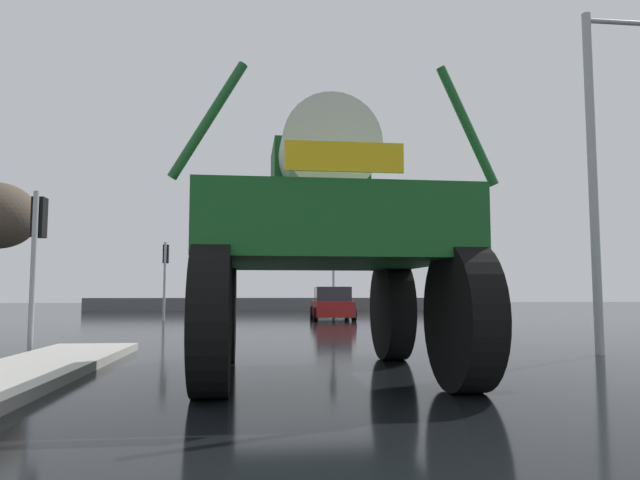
{
  "coord_description": "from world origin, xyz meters",
  "views": [
    {
      "loc": [
        -0.52,
        -1.62,
        1.22
      ],
      "look_at": [
        0.7,
        9.33,
        2.21
      ],
      "focal_mm": 33.44,
      "sensor_mm": 36.0,
      "label": 1
    }
  ],
  "objects_px": {
    "sedan_ahead": "(332,304)",
    "streetlight_near_right": "(599,159)",
    "oversize_sprayer": "(322,241)",
    "traffic_signal_near_left": "(38,236)",
    "traffic_signal_far_right": "(333,263)",
    "traffic_signal_near_right": "(447,231)",
    "traffic_signal_far_left": "(165,263)"
  },
  "relations": [
    {
      "from": "sedan_ahead",
      "to": "traffic_signal_far_right",
      "type": "bearing_deg",
      "value": -80.62
    },
    {
      "from": "streetlight_near_right",
      "to": "traffic_signal_near_left",
      "type": "bearing_deg",
      "value": 172.66
    },
    {
      "from": "sedan_ahead",
      "to": "traffic_signal_far_right",
      "type": "height_order",
      "value": "traffic_signal_far_right"
    },
    {
      "from": "traffic_signal_far_left",
      "to": "traffic_signal_far_right",
      "type": "xyz_separation_m",
      "value": [
        7.64,
        -0.0,
        0.05
      ]
    },
    {
      "from": "streetlight_near_right",
      "to": "sedan_ahead",
      "type": "bearing_deg",
      "value": 101.97
    },
    {
      "from": "traffic_signal_far_right",
      "to": "streetlight_near_right",
      "type": "relative_size",
      "value": 0.51
    },
    {
      "from": "oversize_sprayer",
      "to": "traffic_signal_near_left",
      "type": "xyz_separation_m",
      "value": [
        -5.49,
        3.74,
        0.38
      ]
    },
    {
      "from": "sedan_ahead",
      "to": "traffic_signal_far_right",
      "type": "relative_size",
      "value": 1.16
    },
    {
      "from": "sedan_ahead",
      "to": "streetlight_near_right",
      "type": "relative_size",
      "value": 0.59
    },
    {
      "from": "oversize_sprayer",
      "to": "streetlight_near_right",
      "type": "xyz_separation_m",
      "value": [
        6.01,
        2.26,
        1.95
      ]
    },
    {
      "from": "sedan_ahead",
      "to": "traffic_signal_near_right",
      "type": "height_order",
      "value": "traffic_signal_near_right"
    },
    {
      "from": "oversize_sprayer",
      "to": "traffic_signal_near_left",
      "type": "height_order",
      "value": "oversize_sprayer"
    },
    {
      "from": "oversize_sprayer",
      "to": "traffic_signal_near_right",
      "type": "xyz_separation_m",
      "value": [
        3.25,
        3.74,
        0.57
      ]
    },
    {
      "from": "sedan_ahead",
      "to": "streetlight_near_right",
      "type": "height_order",
      "value": "streetlight_near_right"
    },
    {
      "from": "traffic_signal_near_right",
      "to": "traffic_signal_far_right",
      "type": "relative_size",
      "value": 1.0
    },
    {
      "from": "sedan_ahead",
      "to": "traffic_signal_far_right",
      "type": "xyz_separation_m",
      "value": [
        0.05,
        0.01,
        1.9
      ]
    },
    {
      "from": "traffic_signal_near_right",
      "to": "traffic_signal_far_left",
      "type": "height_order",
      "value": "traffic_signal_near_right"
    },
    {
      "from": "traffic_signal_near_left",
      "to": "traffic_signal_near_right",
      "type": "height_order",
      "value": "traffic_signal_near_right"
    },
    {
      "from": "sedan_ahead",
      "to": "oversize_sprayer",
      "type": "bearing_deg",
      "value": 174.24
    },
    {
      "from": "traffic_signal_near_left",
      "to": "traffic_signal_near_right",
      "type": "relative_size",
      "value": 0.93
    },
    {
      "from": "oversize_sprayer",
      "to": "sedan_ahead",
      "type": "height_order",
      "value": "oversize_sprayer"
    },
    {
      "from": "streetlight_near_right",
      "to": "traffic_signal_near_right",
      "type": "bearing_deg",
      "value": 151.88
    },
    {
      "from": "oversize_sprayer",
      "to": "traffic_signal_far_left",
      "type": "xyz_separation_m",
      "value": [
        -5.01,
        18.43,
        0.54
      ]
    },
    {
      "from": "traffic_signal_far_right",
      "to": "streetlight_near_right",
      "type": "distance_m",
      "value": 16.57
    },
    {
      "from": "traffic_signal_near_left",
      "to": "oversize_sprayer",
      "type": "bearing_deg",
      "value": -34.31
    },
    {
      "from": "oversize_sprayer",
      "to": "sedan_ahead",
      "type": "bearing_deg",
      "value": -8.72
    },
    {
      "from": "traffic_signal_near_left",
      "to": "sedan_ahead",
      "type": "bearing_deg",
      "value": 61.2
    },
    {
      "from": "sedan_ahead",
      "to": "traffic_signal_far_left",
      "type": "relative_size",
      "value": 1.18
    },
    {
      "from": "traffic_signal_near_right",
      "to": "streetlight_near_right",
      "type": "height_order",
      "value": "streetlight_near_right"
    },
    {
      "from": "traffic_signal_near_right",
      "to": "traffic_signal_far_left",
      "type": "xyz_separation_m",
      "value": [
        -8.26,
        14.69,
        -0.04
      ]
    },
    {
      "from": "traffic_signal_near_right",
      "to": "traffic_signal_far_right",
      "type": "bearing_deg",
      "value": 92.4
    },
    {
      "from": "traffic_signal_near_right",
      "to": "traffic_signal_far_left",
      "type": "bearing_deg",
      "value": 119.35
    }
  ]
}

